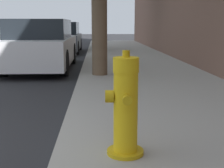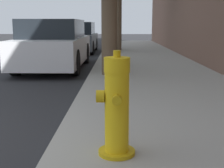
% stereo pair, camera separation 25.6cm
% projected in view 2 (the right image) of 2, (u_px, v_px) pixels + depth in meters
% --- Properties ---
extents(sidewalk_slab, '(3.15, 40.00, 0.15)m').
position_uv_depth(sidewalk_slab, '(212.00, 158.00, 2.95)').
color(sidewalk_slab, '#99968E').
rests_on(sidewalk_slab, ground_plane).
extents(fire_hydrant, '(0.35, 0.34, 0.95)m').
position_uv_depth(fire_hydrant, '(117.00, 108.00, 2.78)').
color(fire_hydrant, '#C39C11').
rests_on(fire_hydrant, sidewalk_slab).
extents(parked_car_near, '(1.75, 4.29, 1.45)m').
position_uv_depth(parked_car_near, '(55.00, 45.00, 9.27)').
color(parked_car_near, silver).
rests_on(parked_car_near, ground_plane).
extents(parked_car_mid, '(1.88, 3.90, 1.41)m').
position_uv_depth(parked_car_mid, '(76.00, 38.00, 14.77)').
color(parked_car_mid, '#4C5156').
rests_on(parked_car_mid, ground_plane).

